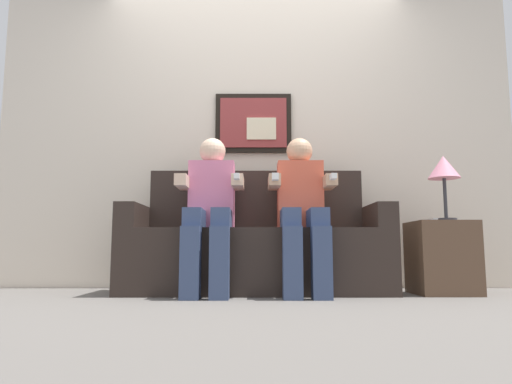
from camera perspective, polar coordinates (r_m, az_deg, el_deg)
The scene contains 8 objects.
ground_plane at distance 3.00m, azimuth 0.00°, elevation -13.01°, with size 5.56×5.56×0.00m, color #66605B.
back_wall_assembly at distance 3.88m, azimuth -0.02°, elevation 7.70°, with size 4.28×0.10×2.60m.
couch at distance 3.31m, azimuth -0.00°, elevation -7.06°, with size 1.88×0.58×0.90m.
person_on_left at distance 3.18m, azimuth -5.71°, elevation -1.71°, with size 0.46×0.56×1.11m.
person_on_right at distance 3.18m, azimuth 5.72°, elevation -1.70°, with size 0.46×0.56×1.11m.
side_table_right at distance 3.46m, azimuth 22.08°, elevation -7.57°, with size 0.40×0.40×0.50m.
table_lamp at distance 3.47m, azimuth 22.30°, elevation 2.53°, with size 0.22×0.22×0.46m.
spare_remote_on_table at distance 3.43m, azimuth 21.03°, elevation -3.28°, with size 0.04×0.13×0.02m, color white.
Camera 1 is at (-0.00, -2.99, 0.30)m, focal length 32.16 mm.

